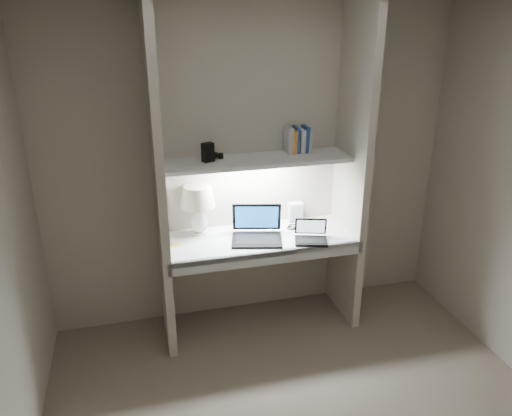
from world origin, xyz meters
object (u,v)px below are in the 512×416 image
object	(u,v)px
table_lamp	(198,202)
laptop_main	(257,231)
laptop_netbook	(311,236)
speaker	(295,212)
book_row	(298,140)

from	to	relation	value
table_lamp	laptop_main	world-z (taller)	table_lamp
laptop_netbook	speaker	bearing A→B (deg)	106.63
laptop_main	laptop_netbook	size ratio (longest dim) A/B	1.52
speaker	book_row	bearing A→B (deg)	-104.46
laptop_main	speaker	distance (m)	0.46
book_row	laptop_main	bearing A→B (deg)	-150.77
table_lamp	speaker	bearing A→B (deg)	3.71
laptop_main	laptop_netbook	world-z (taller)	laptop_main
table_lamp	book_row	world-z (taller)	book_row
book_row	laptop_netbook	bearing A→B (deg)	-89.53
laptop_netbook	book_row	distance (m)	0.74
table_lamp	laptop_main	xyz separation A→B (m)	(0.41, -0.19, -0.21)
laptop_netbook	book_row	size ratio (longest dim) A/B	1.45
table_lamp	book_row	size ratio (longest dim) A/B	1.97
laptop_main	laptop_netbook	bearing A→B (deg)	-5.45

